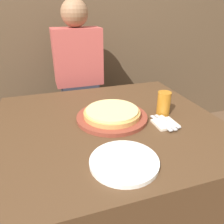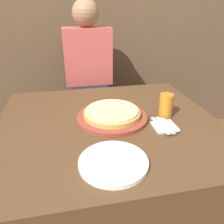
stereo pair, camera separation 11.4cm
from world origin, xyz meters
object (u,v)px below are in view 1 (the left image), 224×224
at_px(dinner_knife, 165,122).
at_px(spoon, 170,121).
at_px(pizza_on_board, 112,115).
at_px(dinner_plate, 124,162).
at_px(beer_glass, 164,102).
at_px(diner_person, 80,88).
at_px(fork, 161,123).

distance_m(dinner_knife, spoon, 0.03).
height_order(pizza_on_board, dinner_plate, pizza_on_board).
relative_size(dinner_plate, dinner_knife, 1.54).
height_order(pizza_on_board, beer_glass, beer_glass).
distance_m(pizza_on_board, diner_person, 0.72).
height_order(dinner_plate, spoon, dinner_plate).
xyz_separation_m(pizza_on_board, dinner_knife, (0.24, -0.14, -0.01)).
xyz_separation_m(beer_glass, dinner_plate, (-0.35, -0.33, -0.06)).
bearing_deg(beer_glass, diner_person, 114.05).
xyz_separation_m(dinner_plate, fork, (0.28, 0.22, 0.01)).
bearing_deg(beer_glass, pizza_on_board, 173.33).
bearing_deg(spoon, diner_person, 109.85).
relative_size(dinner_plate, spoon, 1.81).
height_order(beer_glass, dinner_knife, beer_glass).
distance_m(beer_glass, fork, 0.14).
distance_m(beer_glass, spoon, 0.13).
height_order(dinner_plate, fork, dinner_plate).
height_order(fork, spoon, same).
bearing_deg(beer_glass, dinner_plate, -136.95).
bearing_deg(spoon, dinner_plate, -146.31).
xyz_separation_m(spoon, diner_person, (-0.31, 0.86, -0.08)).
bearing_deg(diner_person, spoon, -70.15).
distance_m(dinner_plate, spoon, 0.40).
distance_m(fork, diner_person, 0.90).
xyz_separation_m(dinner_plate, spoon, (0.33, 0.22, 0.01)).
bearing_deg(fork, spoon, 0.00).
relative_size(pizza_on_board, beer_glass, 2.89).
relative_size(beer_glass, spoon, 0.88).
xyz_separation_m(dinner_plate, diner_person, (0.02, 1.08, -0.07)).
height_order(dinner_plate, diner_person, diner_person).
xyz_separation_m(pizza_on_board, fork, (0.21, -0.14, -0.01)).
relative_size(dinner_plate, fork, 1.54).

